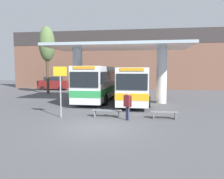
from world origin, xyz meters
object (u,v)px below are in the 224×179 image
Objects in this scene: waiting_bench_mid_platform at (107,112)px; parked_car_street at (53,83)px; info_sign_platform at (60,82)px; poplar_tree_behind_left at (47,45)px; waiting_bench_near_pillar at (164,113)px; transit_bus_left_bay at (100,82)px; pedestrian_waiting at (128,103)px; transit_bus_center_bay at (135,83)px.

waiting_bench_mid_platform is 0.43× the size of parked_car_street.
waiting_bench_mid_platform is at bearing 10.67° from info_sign_platform.
poplar_tree_behind_left is at bearing 127.95° from waiting_bench_mid_platform.
waiting_bench_mid_platform is 17.19m from poplar_tree_behind_left.
transit_bus_left_bay is at bearing 125.55° from waiting_bench_near_pillar.
pedestrian_waiting reaches higher than waiting_bench_mid_platform.
parked_car_street is at bearing -39.22° from transit_bus_center_bay.
transit_bus_center_bay is 3.39× the size of info_sign_platform.
waiting_bench_near_pillar is 19.58m from poplar_tree_behind_left.
transit_bus_left_bay is 5.68× the size of waiting_bench_mid_platform.
transit_bus_center_bay is 9.13m from info_sign_platform.
pedestrian_waiting is at bearing -60.10° from parked_car_street.
transit_bus_center_bay is 5.69× the size of waiting_bench_mid_platform.
transit_bus_center_bay is at bearing 106.16° from waiting_bench_near_pillar.
transit_bus_left_bay reaches higher than parked_car_street.
pedestrian_waiting is 18.37m from poplar_tree_behind_left.
waiting_bench_mid_platform is at bearing 78.32° from transit_bus_center_bay.
transit_bus_left_bay is at bearing 104.62° from waiting_bench_mid_platform.
parked_car_street is at bearing 163.47° from pedestrian_waiting.
transit_bus_center_bay is at bearing -25.04° from poplar_tree_behind_left.
parked_car_street reaches higher than waiting_bench_near_pillar.
poplar_tree_behind_left is (-6.97, 13.28, 3.93)m from info_sign_platform.
pedestrian_waiting is at bearing -49.89° from poplar_tree_behind_left.
transit_bus_left_bay reaches higher than transit_bus_center_bay.
pedestrian_waiting is at bearing -27.73° from waiting_bench_mid_platform.
transit_bus_center_bay is 1.30× the size of poplar_tree_behind_left.
transit_bus_center_bay is 7.79m from waiting_bench_near_pillar.
info_sign_platform is at bearing -62.30° from poplar_tree_behind_left.
info_sign_platform is (-0.81, -8.75, 0.45)m from transit_bus_left_bay.
info_sign_platform is at bearing 60.66° from transit_bus_center_bay.
transit_bus_center_bay reaches higher than parked_car_street.
parked_car_street is at bearing 106.61° from poplar_tree_behind_left.
transit_bus_left_bay is 9.66m from pedestrian_waiting.
info_sign_platform is at bearing -169.33° from waiting_bench_mid_platform.
waiting_bench_near_pillar and waiting_bench_mid_platform have the same top height.
waiting_bench_mid_platform is at bearing 180.00° from waiting_bench_near_pillar.
parked_car_street is at bearing 129.91° from waiting_bench_near_pillar.
transit_bus_center_bay is at bearing -44.17° from parked_car_street.
transit_bus_left_bay reaches higher than info_sign_platform.
waiting_bench_mid_platform is at bearing -62.10° from parked_car_street.
poplar_tree_behind_left reaches higher than info_sign_platform.
waiting_bench_mid_platform is 3.60m from info_sign_platform.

